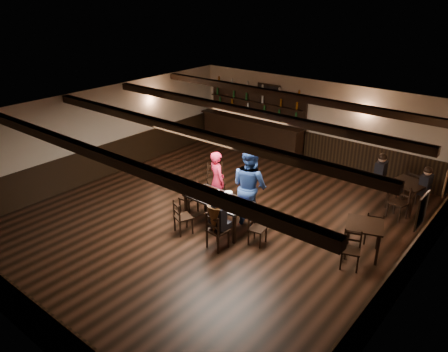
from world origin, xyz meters
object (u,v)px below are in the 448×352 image
Objects in this scene: dining_table at (219,201)px; cake at (209,191)px; bar_counter at (253,130)px; chair_near_left at (180,215)px; chair_near_right at (215,229)px; woman_pink at (217,181)px; man_blue at (250,186)px.

dining_table is 0.42m from cake.
cake is at bearing -66.09° from bar_counter.
dining_table is 2.03× the size of chair_near_left.
chair_near_right is at bearing -43.72° from cake.
cake is at bearing 136.11° from woman_pink.
cake is 0.06× the size of bar_counter.
woman_pink is at bearing 95.08° from chair_near_left.
man_blue is 5.23m from bar_counter.
chair_near_right is 1.36m from cake.
chair_near_right is 0.22× the size of bar_counter.
dining_table is at bearing 58.63° from chair_near_left.
dining_table is 1.01m from chair_near_right.
cake is (-0.86, -0.49, -0.21)m from man_blue.
bar_counter is (-2.12, 4.78, -0.06)m from cake.
man_blue is (-0.11, 1.41, 0.48)m from chair_near_right.
bar_counter is at bearing 118.41° from chair_near_right.
chair_near_right is at bearing -61.59° from bar_counter.
cake reaches higher than chair_near_left.
chair_near_right is 0.44× the size of man_blue.
bar_counter is at bearing 117.20° from dining_table.
dining_table is at bearing 156.33° from woman_pink.
cake is at bearing 83.54° from chair_near_left.
bar_counter is (-2.98, 4.29, -0.27)m from man_blue.
woman_pink reaches higher than cake.
chair_near_right reaches higher than dining_table.
dining_table is 0.82m from man_blue.
chair_near_left is 1.54m from woman_pink.
chair_near_right is at bearing -0.06° from chair_near_left.
man_blue reaches higher than dining_table.
chair_near_left is 0.52× the size of woman_pink.
dining_table is 0.41× the size of bar_counter.
chair_near_right is at bearing 152.45° from woman_pink.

